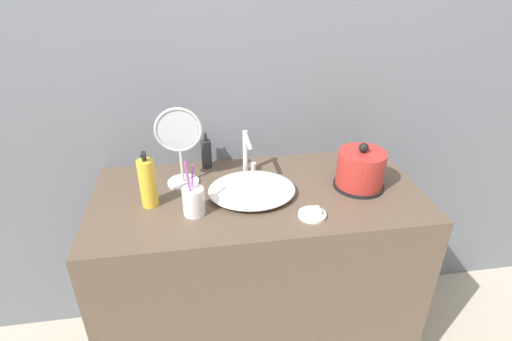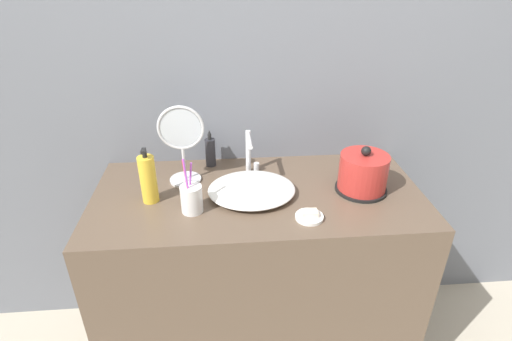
{
  "view_description": "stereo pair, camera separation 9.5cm",
  "coord_description": "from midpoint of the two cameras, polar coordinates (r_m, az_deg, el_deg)",
  "views": [
    {
      "loc": [
        -0.22,
        -1.02,
        1.72
      ],
      "look_at": [
        -0.01,
        0.31,
        0.99
      ],
      "focal_mm": 28.0,
      "sensor_mm": 36.0,
      "label": 1
    },
    {
      "loc": [
        -0.12,
        -1.04,
        1.72
      ],
      "look_at": [
        -0.01,
        0.31,
        0.99
      ],
      "focal_mm": 28.0,
      "sensor_mm": 36.0,
      "label": 2
    }
  ],
  "objects": [
    {
      "name": "wall_back",
      "position": [
        1.73,
        -3.11,
        14.22
      ],
      "size": [
        6.0,
        0.04,
        2.6
      ],
      "color": "slate",
      "rests_on": "ground_plane"
    },
    {
      "name": "vanity_counter",
      "position": [
        1.86,
        -1.28,
        -14.97
      ],
      "size": [
        1.3,
        0.62,
        0.89
      ],
      "color": "brown",
      "rests_on": "ground_plane"
    },
    {
      "name": "sink_basin",
      "position": [
        1.56,
        -2.34,
        -2.76
      ],
      "size": [
        0.34,
        0.3,
        0.05
      ],
      "color": "white",
      "rests_on": "vanity_counter"
    },
    {
      "name": "faucet",
      "position": [
        1.67,
        -2.92,
        2.78
      ],
      "size": [
        0.06,
        0.16,
        0.19
      ],
      "color": "silver",
      "rests_on": "vanity_counter"
    },
    {
      "name": "electric_kettle",
      "position": [
        1.63,
        13.09,
        -0.05
      ],
      "size": [
        0.2,
        0.2,
        0.19
      ],
      "color": "black",
      "rests_on": "vanity_counter"
    },
    {
      "name": "toothbrush_cup",
      "position": [
        1.46,
        -10.77,
        -4.3
      ],
      "size": [
        0.08,
        0.08,
        0.22
      ],
      "color": "silver",
      "rests_on": "vanity_counter"
    },
    {
      "name": "lotion_bottle",
      "position": [
        1.53,
        -16.94,
        -1.73
      ],
      "size": [
        0.06,
        0.06,
        0.22
      ],
      "color": "gold",
      "rests_on": "vanity_counter"
    },
    {
      "name": "shampoo_bottle",
      "position": [
        1.76,
        -8.65,
        2.44
      ],
      "size": [
        0.04,
        0.04,
        0.17
      ],
      "color": "#28282D",
      "rests_on": "vanity_counter"
    },
    {
      "name": "soap_dish",
      "position": [
        1.45,
        6.17,
        -6.2
      ],
      "size": [
        0.1,
        0.1,
        0.03
      ],
      "color": "white",
      "rests_on": "vanity_counter"
    },
    {
      "name": "vanity_mirror",
      "position": [
        1.61,
        -12.54,
        3.65
      ],
      "size": [
        0.18,
        0.13,
        0.33
      ],
      "color": "silver",
      "rests_on": "vanity_counter"
    }
  ]
}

